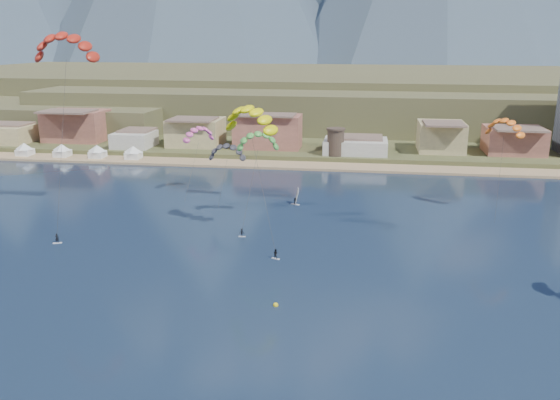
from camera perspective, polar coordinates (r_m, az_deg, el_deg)
name	(u,v)px	position (r m, az deg, el deg)	size (l,w,h in m)	color
ground	(243,342)	(76.85, -3.69, -13.66)	(2400.00, 2400.00, 0.00)	black
beach	(317,166)	(176.04, 3.63, 3.35)	(2200.00, 12.00, 0.90)	tan
land	(356,75)	(626.70, 7.43, 12.05)	(2200.00, 900.00, 4.00)	brown
foothills	(385,97)	(299.33, 10.21, 9.92)	(940.00, 210.00, 18.00)	brown
town	(202,129)	(197.47, -7.63, 6.88)	(400.00, 24.00, 12.00)	beige
watchtower	(336,142)	(182.35, 5.46, 5.70)	(5.82, 5.82, 8.60)	#47382D
beach_tents	(79,148)	(197.01, -19.11, 4.87)	(43.40, 6.40, 5.00)	white
kitesurfer_red	(65,42)	(126.78, -20.34, 14.26)	(13.93, 19.16, 40.59)	silver
kitesurfer_yellow	(250,115)	(109.59, -2.92, 8.28)	(13.72, 17.31, 27.60)	silver
kitesurfer_green	(258,139)	(119.25, -2.19, 6.01)	(9.60, 13.49, 20.68)	silver
distant_kite_pink	(199,131)	(142.58, -7.96, 6.66)	(8.12, 8.39, 18.57)	#262626
distant_kite_dark	(227,149)	(137.80, -5.22, 4.98)	(9.23, 5.80, 15.62)	#262626
distant_kite_orange	(505,124)	(133.40, 21.17, 6.93)	(9.03, 8.45, 22.53)	#262626
windsurfer	(296,199)	(135.37, 1.55, 0.06)	(2.35, 2.51, 3.90)	silver
buoy	(276,305)	(85.75, -0.42, -10.24)	(0.78, 0.78, 0.78)	yellow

